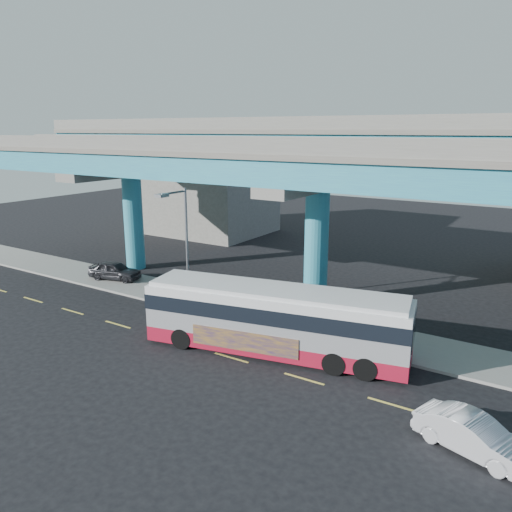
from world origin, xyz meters
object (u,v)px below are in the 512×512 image
Objects in this scene: stop_sign at (385,318)px; parked_car at (115,270)px; transit_bus at (275,318)px; street_lamp at (180,232)px; sedan at (473,435)px.

parked_car is at bearing -179.76° from stop_sign.
transit_bus is 5.48× the size of stop_sign.
street_lamp reaches higher than transit_bus.
stop_sign reaches higher than parked_car.
transit_bus is 3.22× the size of parked_car.
sedan is at bearing -120.53° from parked_car.
transit_bus is 8.63m from street_lamp.
street_lamp reaches higher than stop_sign.
parked_car reaches higher than sedan.
transit_bus is 1.82× the size of street_lamp.
transit_bus reaches higher than sedan.
street_lamp is at bearing 90.50° from sedan.
street_lamp is at bearing -172.60° from stop_sign.
street_lamp is (-7.78, 2.06, 3.14)m from transit_bus.
transit_bus is 3.15× the size of sedan.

